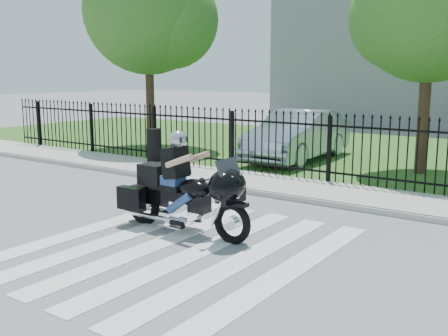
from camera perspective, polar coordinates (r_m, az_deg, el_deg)
The scene contains 12 objects.
ground at distance 8.83m, azimuth -5.05°, elevation -8.66°, with size 120.00×120.00×0.00m, color slate.
crosswalk at distance 8.82m, azimuth -5.05°, elevation -8.63°, with size 5.00×5.50×0.01m, color silver, non-canonical shape.
sidewalk at distance 12.89m, azimuth 9.43°, elevation -2.39°, with size 40.00×2.00×0.12m, color #ADAAA3.
curb at distance 12.02m, azimuth 7.35°, elevation -3.27°, with size 40.00×0.12×0.12m, color #ADAAA3.
grass_strip at distance 19.35m, azimuth 18.50°, elevation 1.30°, with size 40.00×12.00×0.02m, color #325A1F.
iron_fence at distance 13.63m, azimuth 11.37°, elevation 1.84°, with size 26.00×0.04×1.80m.
tree_left at distance 20.48m, azimuth -8.28°, elevation 16.68°, with size 4.80×4.80×7.58m.
tree_mid at distance 15.95m, azimuth 21.59°, elevation 16.10°, with size 4.20×4.20×6.78m.
building_tall at distance 33.58m, azimuth 21.23°, elevation 15.00°, with size 15.00×10.00×12.00m, color gray.
motorcycle_rider at distance 9.52m, azimuth -4.70°, elevation -2.40°, with size 2.87×0.86×1.90m.
parked_car at distance 17.45m, azimuth 8.03°, elevation 3.55°, with size 1.74×4.98×1.64m, color #9AACC1.
litter_bin at distance 16.59m, azimuth -7.62°, elevation 2.50°, with size 0.46×0.46×1.03m, color black.
Camera 1 is at (5.41, -6.36, 2.87)m, focal length 42.00 mm.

